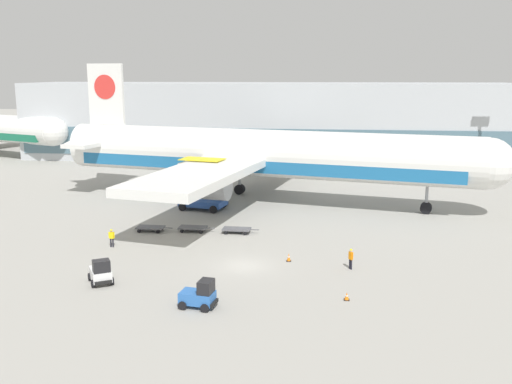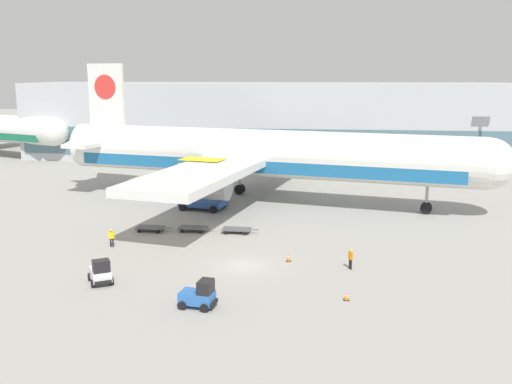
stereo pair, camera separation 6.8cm
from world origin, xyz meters
The scene contains 13 objects.
ground_plane centered at (0.00, 0.00, 0.00)m, with size 400.00×400.00×0.00m, color #9E9B93.
terminal_building centered at (-3.88, 62.80, 6.99)m, with size 90.00×18.20×14.00m.
airplane_main centered at (-1.89, 24.71, 5.84)m, with size 57.35×48.60×17.00m.
scissor_lift_loader centered at (-7.58, 19.54, 2.24)m, with size 5.72×4.31×6.00m.
baggage_tug_foreground centered at (-1.96, -8.85, 0.88)m, with size 2.64×1.97×2.00m.
baggage_tug_mid centered at (-10.39, -5.24, 0.88)m, with size 2.53×2.82×2.00m.
baggage_dolly_lead centered at (-10.91, 9.44, 0.39)m, with size 3.72×1.59×0.48m.
baggage_dolly_second centered at (-6.64, 9.88, 0.39)m, with size 3.72×1.59×0.48m.
baggage_dolly_third centered at (-2.14, 9.79, 0.39)m, with size 3.72×1.59×0.48m.
ground_crew_near centered at (8.68, 0.19, 1.02)m, with size 0.38×0.49×1.74m.
ground_crew_far centered at (-12.91, 3.85, 1.00)m, with size 0.57×0.24×1.71m.
traffic_cone_near centered at (3.55, 1.62, 0.34)m, with size 0.40×0.40×0.70m.
traffic_cone_far centered at (8.10, -6.44, 0.28)m, with size 0.40×0.40×0.58m.
Camera 2 is at (6.03, -44.81, 15.71)m, focal length 40.00 mm.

